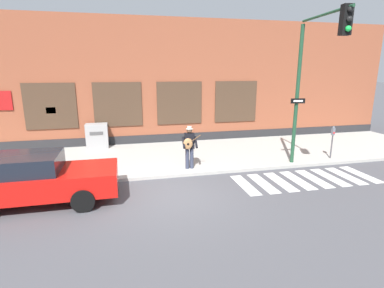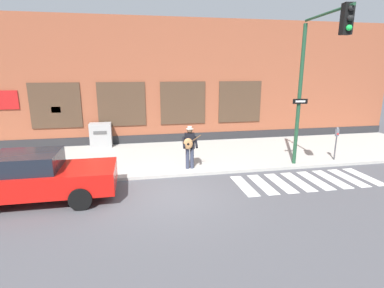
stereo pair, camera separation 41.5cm
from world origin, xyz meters
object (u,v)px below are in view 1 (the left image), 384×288
at_px(busker, 189,145).
at_px(traffic_light, 314,67).
at_px(parking_meter, 333,137).
at_px(utility_box, 97,136).
at_px(red_car, 36,179).

height_order(busker, traffic_light, traffic_light).
distance_m(parking_meter, utility_box, 11.06).
bearing_deg(parking_meter, red_car, -171.12).
height_order(red_car, traffic_light, traffic_light).
distance_m(red_car, traffic_light, 9.97).
bearing_deg(utility_box, parking_meter, -22.71).
bearing_deg(utility_box, traffic_light, -34.03).
bearing_deg(busker, utility_box, 131.58).
relative_size(traffic_light, utility_box, 4.67).
xyz_separation_m(traffic_light, parking_meter, (2.10, 1.20, -2.96)).
relative_size(busker, parking_meter, 1.18).
xyz_separation_m(busker, parking_meter, (6.43, -0.02, -0.01)).
distance_m(red_car, parking_meter, 11.65).
xyz_separation_m(traffic_light, utility_box, (-8.09, 5.47, -3.29)).
bearing_deg(traffic_light, parking_meter, 29.74).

